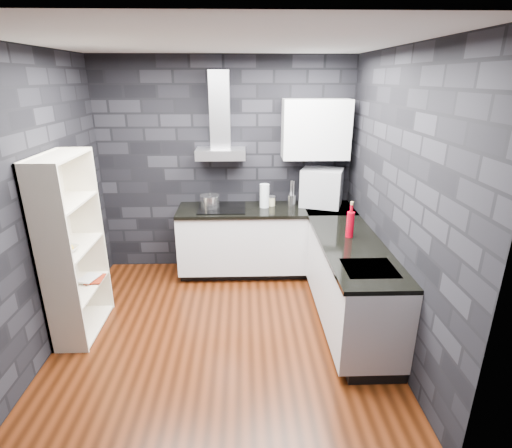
{
  "coord_description": "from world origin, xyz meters",
  "views": [
    {
      "loc": [
        0.23,
        -3.45,
        2.44
      ],
      "look_at": [
        0.35,
        0.45,
        1.0
      ],
      "focal_mm": 28.0,
      "sensor_mm": 36.0,
      "label": 1
    }
  ],
  "objects_px": {
    "pot": "(210,202)",
    "bookshelf": "(72,248)",
    "storage_jar": "(271,201)",
    "red_bottle": "(350,225)",
    "fruit_bowl": "(67,250)",
    "glass_vase": "(265,196)",
    "appliance_garage": "(322,188)",
    "utensil_crock": "(292,200)"
  },
  "relations": [
    {
      "from": "pot",
      "to": "bookshelf",
      "type": "height_order",
      "value": "bookshelf"
    },
    {
      "from": "pot",
      "to": "storage_jar",
      "type": "relative_size",
      "value": 2.12
    },
    {
      "from": "red_bottle",
      "to": "fruit_bowl",
      "type": "xyz_separation_m",
      "value": [
        -2.72,
        -0.33,
        -0.1
      ]
    },
    {
      "from": "pot",
      "to": "fruit_bowl",
      "type": "relative_size",
      "value": 1.14
    },
    {
      "from": "red_bottle",
      "to": "storage_jar",
      "type": "bearing_deg",
      "value": 123.85
    },
    {
      "from": "storage_jar",
      "to": "fruit_bowl",
      "type": "xyz_separation_m",
      "value": [
        -2.0,
        -1.41,
        -0.02
      ]
    },
    {
      "from": "glass_vase",
      "to": "bookshelf",
      "type": "bearing_deg",
      "value": -146.91
    },
    {
      "from": "appliance_garage",
      "to": "bookshelf",
      "type": "xyz_separation_m",
      "value": [
        -2.63,
        -1.29,
        -0.22
      ]
    },
    {
      "from": "utensil_crock",
      "to": "appliance_garage",
      "type": "xyz_separation_m",
      "value": [
        0.37,
        -0.02,
        0.16
      ]
    },
    {
      "from": "utensil_crock",
      "to": "bookshelf",
      "type": "bearing_deg",
      "value": -149.87
    },
    {
      "from": "pot",
      "to": "storage_jar",
      "type": "xyz_separation_m",
      "value": [
        0.77,
        0.08,
        -0.03
      ]
    },
    {
      "from": "glass_vase",
      "to": "red_bottle",
      "type": "xyz_separation_m",
      "value": [
        0.82,
        -1.03,
        -0.01
      ]
    },
    {
      "from": "utensil_crock",
      "to": "fruit_bowl",
      "type": "xyz_separation_m",
      "value": [
        -2.25,
        -1.42,
        -0.03
      ]
    },
    {
      "from": "fruit_bowl",
      "to": "glass_vase",
      "type": "bearing_deg",
      "value": 35.46
    },
    {
      "from": "glass_vase",
      "to": "red_bottle",
      "type": "relative_size",
      "value": 1.11
    },
    {
      "from": "bookshelf",
      "to": "glass_vase",
      "type": "bearing_deg",
      "value": 27.7
    },
    {
      "from": "bookshelf",
      "to": "utensil_crock",
      "type": "bearing_deg",
      "value": 24.74
    },
    {
      "from": "pot",
      "to": "appliance_garage",
      "type": "bearing_deg",
      "value": 2.86
    },
    {
      "from": "appliance_garage",
      "to": "pot",
      "type": "bearing_deg",
      "value": -157.64
    },
    {
      "from": "pot",
      "to": "appliance_garage",
      "type": "xyz_separation_m",
      "value": [
        1.4,
        0.07,
        0.14
      ]
    },
    {
      "from": "storage_jar",
      "to": "utensil_crock",
      "type": "relative_size",
      "value": 0.83
    },
    {
      "from": "pot",
      "to": "storage_jar",
      "type": "distance_m",
      "value": 0.78
    },
    {
      "from": "pot",
      "to": "bookshelf",
      "type": "distance_m",
      "value": 1.73
    },
    {
      "from": "storage_jar",
      "to": "fruit_bowl",
      "type": "height_order",
      "value": "storage_jar"
    },
    {
      "from": "appliance_garage",
      "to": "red_bottle",
      "type": "bearing_deg",
      "value": -65.39
    },
    {
      "from": "glass_vase",
      "to": "utensil_crock",
      "type": "relative_size",
      "value": 2.23
    },
    {
      "from": "utensil_crock",
      "to": "glass_vase",
      "type": "bearing_deg",
      "value": -169.06
    },
    {
      "from": "utensil_crock",
      "to": "bookshelf",
      "type": "distance_m",
      "value": 2.61
    },
    {
      "from": "pot",
      "to": "appliance_garage",
      "type": "distance_m",
      "value": 1.41
    },
    {
      "from": "appliance_garage",
      "to": "utensil_crock",
      "type": "bearing_deg",
      "value": -163.66
    },
    {
      "from": "bookshelf",
      "to": "pot",
      "type": "bearing_deg",
      "value": 39.5
    },
    {
      "from": "utensil_crock",
      "to": "bookshelf",
      "type": "height_order",
      "value": "bookshelf"
    },
    {
      "from": "bookshelf",
      "to": "fruit_bowl",
      "type": "relative_size",
      "value": 8.82
    },
    {
      "from": "storage_jar",
      "to": "appliance_garage",
      "type": "relative_size",
      "value": 0.22
    },
    {
      "from": "red_bottle",
      "to": "pot",
      "type": "bearing_deg",
      "value": 146.17
    },
    {
      "from": "glass_vase",
      "to": "red_bottle",
      "type": "distance_m",
      "value": 1.31
    },
    {
      "from": "glass_vase",
      "to": "appliance_garage",
      "type": "relative_size",
      "value": 0.6
    },
    {
      "from": "red_bottle",
      "to": "fruit_bowl",
      "type": "height_order",
      "value": "red_bottle"
    },
    {
      "from": "pot",
      "to": "red_bottle",
      "type": "bearing_deg",
      "value": -33.83
    },
    {
      "from": "pot",
      "to": "red_bottle",
      "type": "height_order",
      "value": "red_bottle"
    },
    {
      "from": "appliance_garage",
      "to": "red_bottle",
      "type": "height_order",
      "value": "appliance_garage"
    },
    {
      "from": "glass_vase",
      "to": "fruit_bowl",
      "type": "xyz_separation_m",
      "value": [
        -1.9,
        -1.36,
        -0.11
      ]
    }
  ]
}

